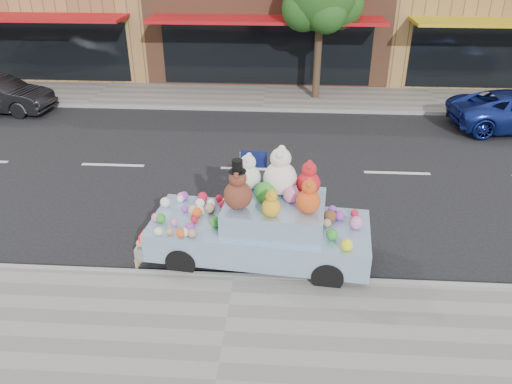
{
  "coord_description": "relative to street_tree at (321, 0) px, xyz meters",
  "views": [
    {
      "loc": [
        0.92,
        -12.62,
        5.99
      ],
      "look_at": [
        0.34,
        -3.71,
        1.25
      ],
      "focal_mm": 35.0,
      "sensor_mm": 36.0,
      "label": 1
    }
  ],
  "objects": [
    {
      "name": "street_tree",
      "position": [
        0.0,
        0.0,
        0.0
      ],
      "size": [
        3.0,
        2.7,
        5.22
      ],
      "color": "#38281C",
      "rests_on": "ground"
    },
    {
      "name": "art_car",
      "position": [
        -1.54,
        -10.77,
        -2.87
      ],
      "size": [
        4.63,
        2.17,
        2.33
      ],
      "rotation": [
        0.0,
        0.0,
        -0.1
      ],
      "color": "black",
      "rests_on": "ground"
    },
    {
      "name": "far_kerb",
      "position": [
        -2.03,
        -1.55,
        -3.63
      ],
      "size": [
        60.0,
        0.12,
        0.13
      ],
      "primitive_type": "cube",
      "color": "gray",
      "rests_on": "ground"
    },
    {
      "name": "far_sidewalk",
      "position": [
        -2.03,
        -0.05,
        -3.63
      ],
      "size": [
        60.0,
        3.0,
        0.12
      ],
      "primitive_type": "cube",
      "color": "gray",
      "rests_on": "ground"
    },
    {
      "name": "ground",
      "position": [
        -2.03,
        -6.55,
        -3.69
      ],
      "size": [
        120.0,
        120.0,
        0.0
      ],
      "primitive_type": "plane",
      "color": "black",
      "rests_on": "ground"
    },
    {
      "name": "near_kerb",
      "position": [
        -2.03,
        -11.55,
        -3.63
      ],
      "size": [
        60.0,
        0.12,
        0.13
      ],
      "primitive_type": "cube",
      "color": "gray",
      "rests_on": "ground"
    },
    {
      "name": "near_sidewalk",
      "position": [
        -2.03,
        -13.05,
        -3.63
      ],
      "size": [
        60.0,
        3.0,
        0.12
      ],
      "primitive_type": "cube",
      "color": "gray",
      "rests_on": "ground"
    }
  ]
}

